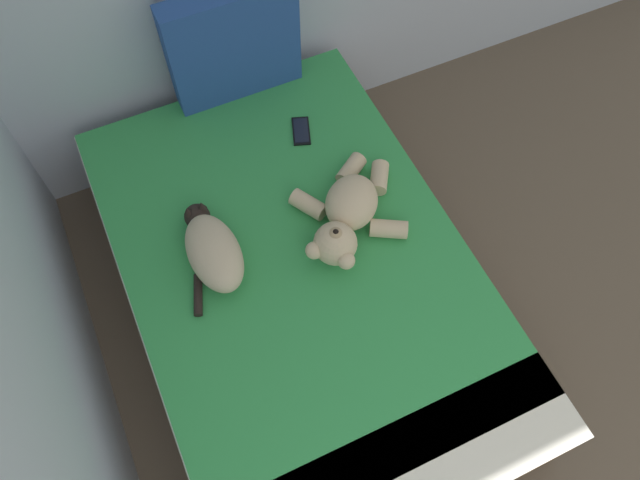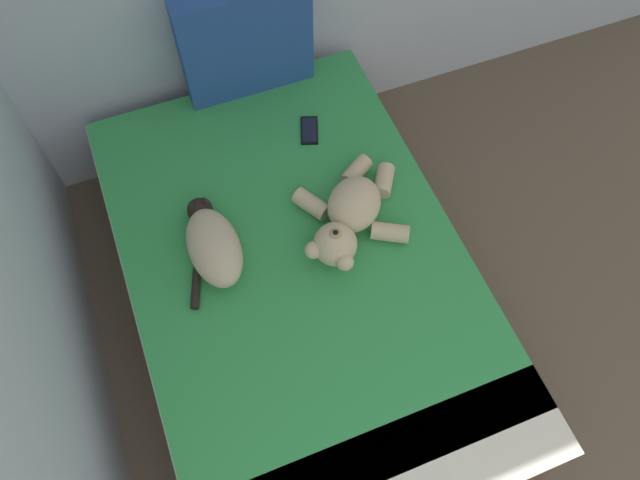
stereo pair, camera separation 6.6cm
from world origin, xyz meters
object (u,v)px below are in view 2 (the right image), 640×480
patterned_cushion (246,41)px  cell_phone (309,130)px  cat (213,244)px  teddy_bear (349,216)px  bed (299,289)px

patterned_cushion → cell_phone: 0.44m
cat → teddy_bear: 0.52m
cat → teddy_bear: teddy_bear is taller
patterned_cushion → cell_phone: patterned_cushion is taller
patterned_cushion → teddy_bear: 0.86m
cat → cell_phone: size_ratio=2.60×
patterned_cushion → teddy_bear: size_ratio=1.13×
patterned_cushion → cat: size_ratio=1.30×
bed → cell_phone: cell_phone is taller
bed → cell_phone: size_ratio=12.09×
cat → cell_phone: 0.69m
cell_phone → patterned_cushion: bearing=113.1°
patterned_cushion → cell_phone: size_ratio=3.37×
patterned_cushion → bed: bearing=-97.5°
teddy_bear → cell_phone: 0.50m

